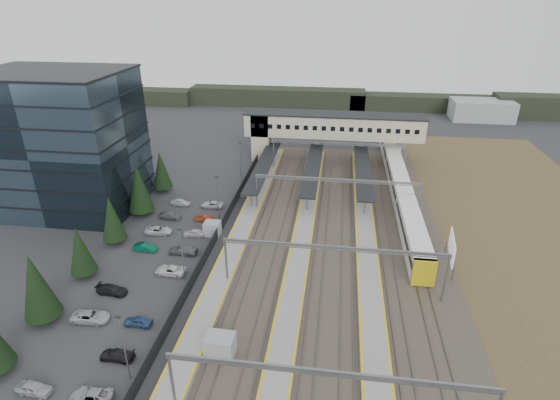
# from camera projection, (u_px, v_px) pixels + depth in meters

# --- Properties ---
(ground) EXTENTS (220.00, 220.00, 0.00)m
(ground) POSITION_uv_depth(u_px,v_px,m) (253.00, 253.00, 66.12)
(ground) COLOR #2B2B2D
(ground) RESTS_ON ground
(office_building) EXTENTS (24.30, 18.30, 24.30)m
(office_building) POSITION_uv_depth(u_px,v_px,m) (62.00, 142.00, 76.02)
(office_building) COLOR #324452
(office_building) RESTS_ON ground
(conifer_row) EXTENTS (4.42, 49.82, 9.50)m
(conifer_row) POSITION_uv_depth(u_px,v_px,m) (99.00, 228.00, 63.29)
(conifer_row) COLOR black
(conifer_row) RESTS_ON ground
(car_park) EXTENTS (10.55, 44.47, 1.30)m
(car_park) POSITION_uv_depth(u_px,v_px,m) (154.00, 265.00, 62.32)
(car_park) COLOR #AAAAAD
(car_park) RESTS_ON ground
(lampposts) EXTENTS (0.50, 53.25, 8.07)m
(lampposts) POSITION_uv_depth(u_px,v_px,m) (203.00, 221.00, 66.36)
(lampposts) COLOR slate
(lampposts) RESTS_ON ground
(fence) EXTENTS (0.08, 90.00, 2.00)m
(fence) POSITION_uv_depth(u_px,v_px,m) (220.00, 229.00, 70.96)
(fence) COLOR #26282B
(fence) RESTS_ON ground
(relay_cabin_near) EXTENTS (3.24, 2.43, 2.63)m
(relay_cabin_near) POSITION_uv_depth(u_px,v_px,m) (220.00, 346.00, 47.07)
(relay_cabin_near) COLOR #95989A
(relay_cabin_near) RESTS_ON ground
(relay_cabin_far) EXTENTS (2.58, 2.18, 2.30)m
(relay_cabin_far) POSITION_uv_depth(u_px,v_px,m) (212.00, 228.00, 70.76)
(relay_cabin_far) COLOR #95989A
(relay_cabin_far) RESTS_ON ground
(rail_corridor) EXTENTS (34.00, 90.00, 0.92)m
(rail_corridor) POSITION_uv_depth(u_px,v_px,m) (317.00, 239.00, 69.32)
(rail_corridor) COLOR #3E372F
(rail_corridor) RESTS_ON ground
(canopies) EXTENTS (23.10, 30.00, 3.28)m
(canopies) POSITION_uv_depth(u_px,v_px,m) (313.00, 167.00, 87.71)
(canopies) COLOR black
(canopies) RESTS_ON ground
(footbridge) EXTENTS (40.40, 6.40, 11.20)m
(footbridge) POSITION_uv_depth(u_px,v_px,m) (321.00, 127.00, 99.30)
(footbridge) COLOR tan
(footbridge) RESTS_ON ground
(gantries) EXTENTS (28.40, 62.28, 7.17)m
(gantries) POSITION_uv_depth(u_px,v_px,m) (335.00, 214.00, 64.75)
(gantries) COLOR slate
(gantries) RESTS_ON ground
(train) EXTENTS (3.06, 63.99, 3.85)m
(train) POSITION_uv_depth(u_px,v_px,m) (398.00, 181.00, 85.82)
(train) COLOR white
(train) RESTS_ON ground
(billboard) EXTENTS (0.96, 6.30, 5.44)m
(billboard) POSITION_uv_depth(u_px,v_px,m) (452.00, 248.00, 60.53)
(billboard) COLOR slate
(billboard) RESTS_ON ground
(scrub_east) EXTENTS (34.00, 120.00, 0.06)m
(scrub_east) POSITION_uv_depth(u_px,v_px,m) (556.00, 257.00, 65.05)
(scrub_east) COLOR #4E4526
(scrub_east) RESTS_ON ground
(treeline_far) EXTENTS (170.00, 19.00, 7.00)m
(treeline_far) POSITION_uv_depth(u_px,v_px,m) (377.00, 102.00, 144.42)
(treeline_far) COLOR black
(treeline_far) RESTS_ON ground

